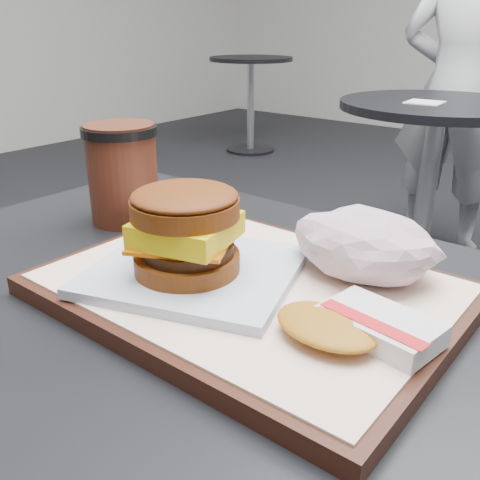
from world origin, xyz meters
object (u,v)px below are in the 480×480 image
coffee_cup (123,170)px  patron (458,89)px  crumpled_wrapper (365,244)px  neighbor_table (431,156)px  breakfast_sandwich (189,240)px  serving_tray (248,289)px  customer_table (197,448)px  hash_brown (356,326)px

coffee_cup → patron: bearing=96.4°
crumpled_wrapper → neighbor_table: (-0.47, 1.53, -0.27)m
breakfast_sandwich → coffee_cup: (-0.22, 0.10, 0.01)m
serving_tray → coffee_cup: size_ratio=2.95×
breakfast_sandwich → coffee_cup: size_ratio=1.83×
crumpled_wrapper → coffee_cup: size_ratio=1.09×
breakfast_sandwich → patron: size_ratio=0.16×
patron → breakfast_sandwich: bearing=97.5°
customer_table → breakfast_sandwich: 0.24m
hash_brown → patron: size_ratio=0.08×
coffee_cup → hash_brown: bearing=-13.9°
customer_table → crumpled_wrapper: (0.12, 0.12, 0.24)m
neighbor_table → serving_tray: bearing=-76.3°
neighbor_table → patron: bearing=101.0°
customer_table → coffee_cup: (-0.22, 0.11, 0.25)m
serving_tray → patron: patron is taller
patron → hash_brown: bearing=101.8°
customer_table → breakfast_sandwich: size_ratio=3.40×
breakfast_sandwich → crumpled_wrapper: (0.12, 0.11, -0.01)m
breakfast_sandwich → patron: bearing=101.7°
serving_tray → neighbor_table: 1.68m
crumpled_wrapper → coffee_cup: coffee_cup is taller
customer_table → neighbor_table: size_ratio=1.07×
coffee_cup → patron: patron is taller
customer_table → coffee_cup: 0.35m
patron → neighbor_table: bearing=96.9°
customer_table → hash_brown: bearing=3.3°
breakfast_sandwich → patron: patron is taller
serving_tray → coffee_cup: (-0.26, 0.07, 0.06)m
breakfast_sandwich → coffee_cup: 0.24m
breakfast_sandwich → neighbor_table: size_ratio=0.31×
hash_brown → neighbor_table: (-0.52, 1.64, -0.25)m
serving_tray → hash_brown: 0.13m
hash_brown → customer_table: bearing=-176.7°
hash_brown → coffee_cup: size_ratio=0.97×
coffee_cup → crumpled_wrapper: bearing=1.9°
hash_brown → patron: patron is taller
coffee_cup → customer_table: bearing=-25.7°
serving_tray → breakfast_sandwich: breakfast_sandwich is taller
hash_brown → patron: bearing=106.0°
customer_table → serving_tray: 0.20m
crumpled_wrapper → neighbor_table: size_ratio=0.19×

